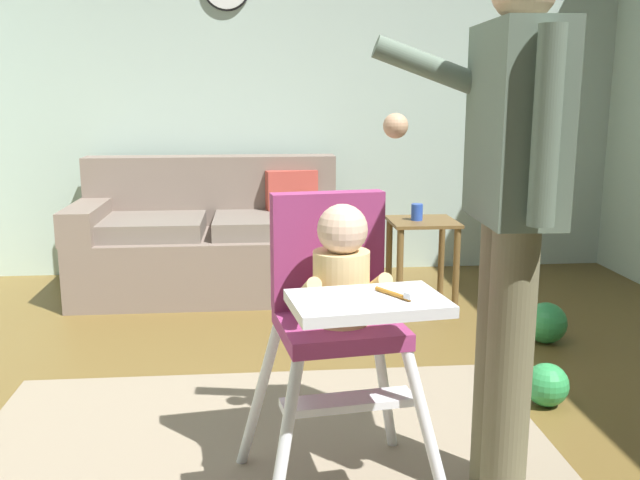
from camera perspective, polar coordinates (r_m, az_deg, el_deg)
The scene contains 9 objects.
ground at distance 2.67m, azimuth 0.25°, elevation -17.79°, with size 6.33×6.97×0.10m, color brown.
wall_far at distance 5.03m, azimuth -2.75°, elevation 13.18°, with size 5.53×0.06×2.78m, color #AFC6BA.
couch at distance 4.61m, azimuth -8.81°, elevation -0.04°, with size 1.70×0.86×0.86m.
high_chair at distance 2.13m, azimuth 1.57°, elevation -4.50°, with size 0.68×0.78×0.97m.
adult_standing at distance 2.16m, azimuth 15.21°, elevation 2.61°, with size 0.51×0.51×1.66m.
toy_ball at distance 3.83m, azimuth 17.94°, elevation -6.44°, with size 0.21×0.21×0.21m, color green.
toy_ball_second at distance 3.10m, azimuth 17.99°, elevation -11.15°, with size 0.18×0.18×0.18m, color green.
side_table at distance 4.31m, azimuth 8.31°, elevation -0.22°, with size 0.40×0.40×0.52m.
sippy_cup at distance 4.27m, azimuth 7.90°, elevation 2.27°, with size 0.07×0.07×0.10m, color #284CB7.
Camera 1 is at (-0.22, -2.31, 1.27)m, focal length 39.28 mm.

